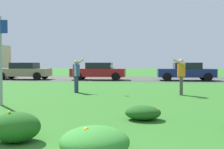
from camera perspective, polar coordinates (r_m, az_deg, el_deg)
The scene contains 13 objects.
ground_plane at distance 13.46m, azimuth -2.05°, elevation -3.63°, with size 120.00×120.00×0.00m, color #2D6B23.
highway_strip at distance 24.48m, azimuth 1.72°, elevation -0.90°, with size 120.00×7.68×0.01m, color #424244.
highway_center_stripe at distance 24.48m, azimuth 1.72°, elevation -0.89°, with size 120.00×0.16×0.00m, color yellow.
daylily_clump_near_camera at distance 5.27m, azimuth -19.39°, elevation -10.27°, with size 0.89×0.76×0.58m.
daylily_clump_front_left at distance 4.25m, azimuth -3.62°, elevation -13.84°, with size 1.06×1.07×0.47m.
daylily_clump_mid_left at distance 6.92m, azimuth 6.47°, elevation -7.90°, with size 0.90×0.74×0.36m.
sign_post_near_path at distance 9.91m, azimuth -22.30°, elevation 4.37°, with size 0.56×0.10×2.98m.
person_thrower_blue_shirt at distance 13.20m, azimuth -7.44°, elevation 0.28°, with size 0.52×0.51×1.65m.
person_catcher_orange_shirt at distance 12.44m, azimuth 14.24°, elevation 0.23°, with size 0.56×0.51×1.60m.
frisbee_pale_blue at distance 12.51m, azimuth 0.14°, elevation 1.72°, with size 0.23×0.23×0.07m.
car_navy_center_left at distance 22.92m, azimuth 15.20°, elevation 0.63°, with size 4.50×2.00×1.45m.
car_red_center_right at distance 22.93m, azimuth -2.82°, elevation 0.71°, with size 4.50×2.00×1.45m.
car_tan_rightmost at distance 24.82m, azimuth -17.89°, elevation 0.73°, with size 4.50×2.00×1.45m.
Camera 1 is at (1.94, -2.12, 1.41)m, focal length 43.84 mm.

